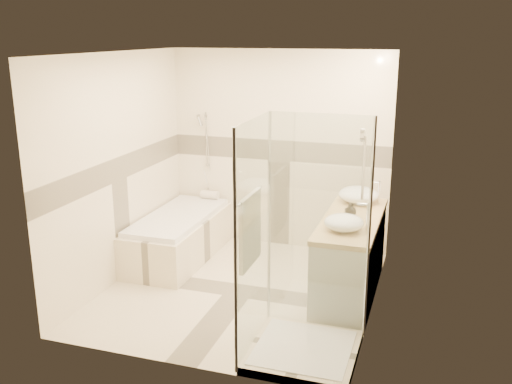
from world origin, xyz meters
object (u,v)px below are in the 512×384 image
(shower_enclosure, at_px, (293,297))
(amenity_bottle_b, at_px, (351,210))
(bathtub, at_px, (179,234))
(vessel_sink_near, at_px, (358,195))
(amenity_bottle_a, at_px, (349,212))
(vessel_sink_far, at_px, (344,223))
(vanity, at_px, (350,256))

(shower_enclosure, xyz_separation_m, amenity_bottle_b, (0.27, 1.33, 0.41))
(shower_enclosure, bearing_deg, bathtub, 138.90)
(vessel_sink_near, height_order, amenity_bottle_a, amenity_bottle_a)
(shower_enclosure, height_order, vessel_sink_far, shower_enclosure)
(bathtub, distance_m, amenity_bottle_b, 2.23)
(bathtub, xyz_separation_m, vanity, (2.15, -0.35, 0.12))
(vanity, distance_m, vessel_sink_far, 0.64)
(vessel_sink_near, relative_size, amenity_bottle_a, 2.40)
(vanity, height_order, amenity_bottle_b, amenity_bottle_b)
(amenity_bottle_b, bearing_deg, vessel_sink_near, 90.00)
(shower_enclosure, xyz_separation_m, amenity_bottle_a, (0.27, 1.17, 0.44))
(bathtub, distance_m, shower_enclosure, 2.47)
(shower_enclosure, xyz_separation_m, vessel_sink_near, (0.27, 1.84, 0.43))
(bathtub, bearing_deg, amenity_bottle_b, -7.74)
(vessel_sink_far, height_order, amenity_bottle_a, amenity_bottle_a)
(vessel_sink_near, bearing_deg, vessel_sink_far, -90.00)
(vanity, relative_size, amenity_bottle_a, 8.79)
(vessel_sink_far, xyz_separation_m, amenity_bottle_a, (0.00, 0.30, 0.02))
(vanity, relative_size, shower_enclosure, 0.79)
(vessel_sink_near, distance_m, amenity_bottle_a, 0.67)
(shower_enclosure, distance_m, amenity_bottle_b, 1.42)
(bathtub, bearing_deg, vanity, -9.25)
(bathtub, relative_size, vanity, 1.05)
(amenity_bottle_a, xyz_separation_m, amenity_bottle_b, (0.00, 0.16, -0.02))
(shower_enclosure, relative_size, amenity_bottle_b, 14.91)
(bathtub, relative_size, vessel_sink_near, 3.84)
(vanity, height_order, vessel_sink_near, vessel_sink_near)
(vessel_sink_near, distance_m, vessel_sink_far, 0.98)
(vanity, distance_m, amenity_bottle_b, 0.50)
(vessel_sink_near, relative_size, vessel_sink_far, 1.16)
(bathtub, bearing_deg, vessel_sink_near, 5.96)
(bathtub, height_order, amenity_bottle_b, amenity_bottle_b)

